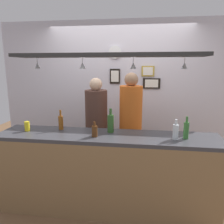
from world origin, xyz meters
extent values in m
plane|color=brown|center=(0.00, 0.00, 0.00)|extent=(8.00, 8.00, 0.00)
cube|color=silver|center=(0.00, 1.10, 1.30)|extent=(4.40, 0.06, 2.60)
cube|color=#38383D|center=(0.00, -0.35, 0.98)|extent=(2.70, 0.55, 0.04)
cube|color=olive|center=(0.00, -0.60, 0.48)|extent=(2.65, 0.04, 0.95)
cube|color=black|center=(0.00, -0.30, 1.93)|extent=(2.20, 0.36, 0.04)
cylinder|color=silver|center=(-0.88, -0.25, 1.91)|extent=(0.06, 0.06, 0.00)
cylinder|color=silver|center=(-0.88, -0.25, 1.88)|extent=(0.01, 0.01, 0.06)
cone|color=silver|center=(-0.88, -0.25, 1.82)|extent=(0.07, 0.07, 0.08)
cylinder|color=silver|center=(-0.28, -0.35, 1.91)|extent=(0.06, 0.06, 0.00)
cylinder|color=silver|center=(-0.28, -0.35, 1.88)|extent=(0.01, 0.01, 0.06)
cone|color=silver|center=(-0.28, -0.35, 1.82)|extent=(0.07, 0.07, 0.08)
cylinder|color=silver|center=(0.30, -0.31, 1.91)|extent=(0.06, 0.06, 0.00)
cylinder|color=silver|center=(0.30, -0.31, 1.88)|extent=(0.01, 0.01, 0.06)
cone|color=silver|center=(0.30, -0.31, 1.82)|extent=(0.07, 0.07, 0.08)
cylinder|color=silver|center=(0.87, -0.23, 1.91)|extent=(0.06, 0.06, 0.00)
cylinder|color=silver|center=(0.87, -0.23, 1.88)|extent=(0.01, 0.01, 0.06)
cone|color=silver|center=(0.87, -0.23, 1.82)|extent=(0.07, 0.07, 0.08)
cube|color=#2D334C|center=(-0.28, 0.37, 0.39)|extent=(0.17, 0.18, 0.78)
cylinder|color=brown|center=(-0.28, 0.37, 1.12)|extent=(0.34, 0.34, 0.68)
sphere|color=beige|center=(-0.28, 0.37, 1.54)|extent=(0.19, 0.19, 0.19)
cube|color=#2D334C|center=(0.25, 0.37, 0.41)|extent=(0.17, 0.18, 0.82)
cylinder|color=orange|center=(0.25, 0.37, 1.17)|extent=(0.34, 0.34, 0.71)
sphere|color=#9E7556|center=(0.25, 0.37, 1.62)|extent=(0.20, 0.20, 0.20)
cylinder|color=silver|center=(0.79, -0.40, 1.08)|extent=(0.06, 0.06, 0.17)
cylinder|color=silver|center=(0.79, -0.40, 1.20)|extent=(0.03, 0.03, 0.06)
cylinder|color=#336B2D|center=(0.92, -0.36, 1.09)|extent=(0.06, 0.06, 0.19)
cylinder|color=#336B2D|center=(0.92, -0.36, 1.22)|extent=(0.03, 0.03, 0.07)
cylinder|color=brown|center=(-0.63, -0.21, 1.09)|extent=(0.06, 0.06, 0.18)
cylinder|color=brown|center=(-0.63, -0.21, 1.22)|extent=(0.03, 0.03, 0.08)
cylinder|color=#512D14|center=(-0.13, -0.44, 1.06)|extent=(0.07, 0.07, 0.13)
cylinder|color=#512D14|center=(-0.13, -0.44, 1.15)|extent=(0.03, 0.03, 0.05)
cylinder|color=#2D5623|center=(0.03, -0.23, 1.11)|extent=(0.08, 0.08, 0.22)
cylinder|color=#2D5623|center=(0.03, -0.23, 1.26)|extent=(0.03, 0.03, 0.08)
cylinder|color=yellow|center=(-1.03, -0.33, 1.06)|extent=(0.07, 0.07, 0.12)
cube|color=black|center=(-0.08, 1.06, 1.63)|extent=(0.18, 0.02, 0.26)
cube|color=white|center=(-0.08, 1.05, 1.63)|extent=(0.14, 0.01, 0.20)
cube|color=black|center=(0.56, 1.06, 1.51)|extent=(0.30, 0.02, 0.18)
cube|color=white|center=(0.56, 1.05, 1.51)|extent=(0.23, 0.01, 0.14)
cube|color=#B29338|center=(0.49, 1.06, 1.73)|extent=(0.22, 0.02, 0.18)
cube|color=white|center=(0.49, 1.05, 1.73)|extent=(0.17, 0.01, 0.14)
cylinder|color=white|center=(-0.08, 1.05, 2.05)|extent=(0.22, 0.03, 0.22)
camera|label=1|loc=(0.41, -2.81, 1.81)|focal=34.67mm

